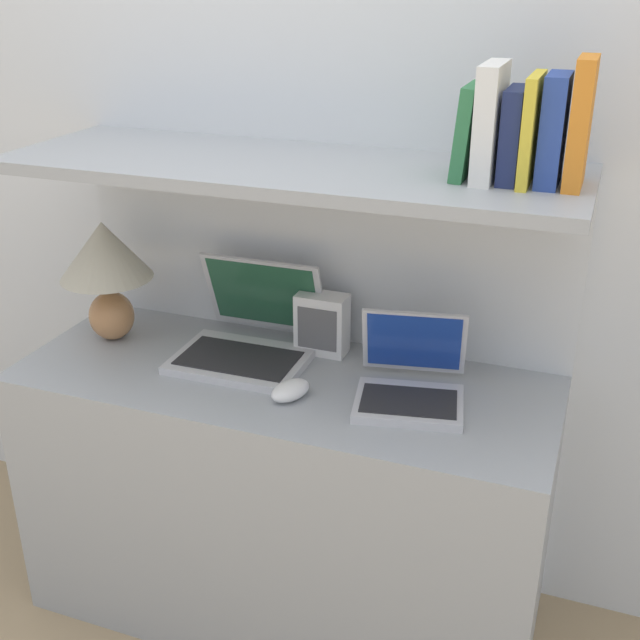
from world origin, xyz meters
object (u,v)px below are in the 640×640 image
Objects in this scene: laptop_large at (248,338)px; book_orange at (581,123)px; router_box at (322,324)px; book_green at (467,132)px; book_blue at (553,130)px; book_white at (490,122)px; laptop_small at (411,382)px; computer_mouse at (290,390)px; book_navy at (513,135)px; table_lamp at (105,262)px; book_yellow at (531,130)px.

laptop_large is 1.34× the size of book_orange.
router_box is 0.84× the size of book_green.
book_white reaches higher than book_blue.
computer_mouse is at bearing -159.90° from laptop_small.
computer_mouse is 0.84m from book_orange.
computer_mouse is 0.65× the size of book_green.
router_box is 0.85× the size of book_navy.
book_green reaches higher than laptop_large.
table_lamp is 1.53× the size of book_yellow.
book_green is at bearing 180.00° from book_yellow.
laptop_small is 0.66m from book_orange.
book_blue reaches higher than laptop_small.
book_blue is at bearing 0.00° from book_yellow.
computer_mouse is 0.79m from book_blue.
book_yellow is (-0.04, 0.00, -0.00)m from book_blue.
book_yellow reaches higher than laptop_small.
table_lamp is at bearing -179.33° from book_navy.
book_white is (0.38, 0.15, 0.60)m from computer_mouse.
laptop_small is 1.55× the size of book_green.
laptop_large is at bearing 170.51° from laptop_small.
book_green is at bearing 23.98° from computer_mouse.
laptop_small is at bearing -164.89° from book_yellow.
book_orange is 0.05m from book_blue.
laptop_small is (0.44, -0.07, -0.01)m from laptop_large.
book_blue is 0.17m from book_green.
book_blue is at bearing 0.00° from book_green.
router_box is at bearing 11.96° from table_lamp.
laptop_large is 0.89m from book_blue.
book_white is (-0.12, 0.00, 0.01)m from book_blue.
book_orange reaches higher than laptop_large.
table_lamp reaches higher than laptop_large.
table_lamp reaches higher than computer_mouse.
book_navy is at bearing 180.00° from book_yellow.
book_white reaches higher than laptop_large.
table_lamp is 2.63× the size of computer_mouse.
book_orange is at bearing 0.00° from book_white.
router_box is at bearing 93.76° from computer_mouse.
laptop_small is 0.61m from book_yellow.
router_box is 0.69m from book_navy.
book_green reaches higher than book_navy.
book_white is 1.22× the size of book_green.
computer_mouse is at bearing -158.53° from book_white.
book_white is at bearing 0.00° from book_green.
computer_mouse is at bearing -13.63° from table_lamp.
computer_mouse is 0.77m from book_yellow.
laptop_small is 0.59m from book_navy.
book_orange reaches higher than book_white.
book_white is (0.39, -0.10, 0.55)m from router_box.
book_white reaches higher than router_box.
laptop_small is at bearing -9.49° from laptop_large.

